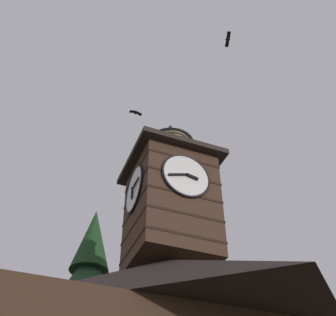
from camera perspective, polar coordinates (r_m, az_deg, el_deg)
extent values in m
pyramid|color=black|center=(14.65, 0.05, -19.55)|extent=(11.67, 10.14, 3.44)
cube|color=#422B1E|center=(17.12, 0.38, -7.63)|extent=(3.09, 3.09, 4.67)
cube|color=black|center=(16.22, 0.41, -12.89)|extent=(3.13, 3.13, 0.10)
cube|color=black|center=(16.64, 0.39, -10.22)|extent=(3.13, 3.13, 0.10)
cube|color=black|center=(17.10, 0.38, -7.69)|extent=(3.13, 3.13, 0.10)
cube|color=black|center=(17.59, 0.37, -5.30)|extent=(3.13, 3.13, 0.10)
cube|color=black|center=(18.11, 0.36, -3.04)|extent=(3.13, 3.13, 0.10)
cylinder|color=white|center=(16.42, 2.43, -2.41)|extent=(1.95, 0.10, 1.95)
torus|color=black|center=(16.41, 2.46, -2.36)|extent=(2.05, 0.10, 2.05)
cube|color=black|center=(16.40, 3.34, -2.53)|extent=(0.50, 0.04, 0.21)
cube|color=black|center=(16.16, 1.33, -2.21)|extent=(0.79, 0.04, 0.30)
sphere|color=black|center=(16.34, 2.58, -2.19)|extent=(0.10, 0.10, 0.10)
cylinder|color=white|center=(17.16, -4.52, -4.23)|extent=(0.10, 1.95, 1.95)
torus|color=black|center=(17.16, -4.60, -4.21)|extent=(0.10, 2.05, 2.05)
cube|color=black|center=(17.02, -4.91, -4.85)|extent=(0.04, 0.16, 0.50)
cube|color=black|center=(16.83, -4.42, -3.39)|extent=(0.04, 0.80, 0.09)
sphere|color=black|center=(17.14, -4.87, -4.14)|extent=(0.10, 0.10, 0.10)
cube|color=#2D231E|center=(18.57, 0.35, -1.25)|extent=(3.79, 3.79, 0.25)
cylinder|color=beige|center=(19.06, 0.34, 0.49)|extent=(1.87, 1.87, 1.25)
cylinder|color=#2D2319|center=(18.75, 0.34, -0.59)|extent=(1.93, 1.93, 0.10)
cylinder|color=#2D2319|center=(18.95, 0.34, 0.14)|extent=(1.93, 1.93, 0.10)
cylinder|color=#2D2319|center=(19.16, 0.34, 0.85)|extent=(1.93, 1.93, 0.10)
cylinder|color=#2D2319|center=(19.37, 0.33, 1.54)|extent=(1.93, 1.93, 0.10)
cone|color=#424C5B|center=(19.82, 0.33, 2.98)|extent=(2.17, 2.17, 1.03)
sphere|color=#384251|center=(20.25, 0.32, 4.24)|extent=(0.16, 0.16, 0.16)
cone|color=#1D3C20|center=(23.34, -10.76, -15.58)|extent=(3.32, 3.32, 3.65)
cone|color=#1A3A1B|center=(24.36, -10.10, -10.76)|extent=(2.11, 2.11, 3.79)
ellipsoid|color=black|center=(21.92, -4.38, 6.13)|extent=(0.14, 0.25, 0.13)
cube|color=black|center=(21.89, -4.79, 6.25)|extent=(0.34, 0.18, 0.12)
cube|color=black|center=(21.96, -3.96, 6.00)|extent=(0.34, 0.18, 0.12)
ellipsoid|color=black|center=(17.91, 8.07, 15.56)|extent=(0.22, 0.17, 0.11)
cube|color=black|center=(17.81, 8.16, 16.03)|extent=(0.25, 0.38, 0.04)
cube|color=black|center=(18.00, 7.99, 15.09)|extent=(0.25, 0.38, 0.04)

